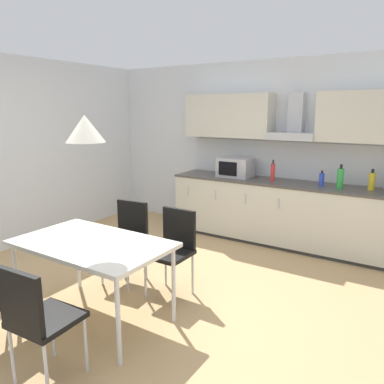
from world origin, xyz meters
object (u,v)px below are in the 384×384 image
microwave (235,167)px  pendant_lamp (85,129)px  dining_table (92,247)px  chair_near_right (36,314)px  bottle_yellow (372,181)px  chair_far_left (128,233)px  bottle_red (273,172)px  bottle_green (340,178)px  bottle_blue (322,179)px  chair_far_right (174,244)px

microwave → pendant_lamp: pendant_lamp is taller
dining_table → chair_near_right: chair_near_right is taller
bottle_yellow → pendant_lamp: bearing=-122.3°
pendant_lamp → chair_far_left: bearing=111.6°
bottle_yellow → pendant_lamp: 3.45m
microwave → bottle_red: (0.59, -0.04, -0.01)m
bottle_green → pendant_lamp: 3.20m
bottle_blue → chair_far_left: bottle_blue is taller
microwave → bottle_red: size_ratio=1.62×
microwave → chair_far_left: (-0.30, -2.02, -0.49)m
bottle_red → chair_far_left: (-0.89, -1.98, -0.48)m
dining_table → microwave: bearing=90.2°
chair_far_left → chair_far_right: bearing=0.0°
microwave → pendant_lamp: size_ratio=1.50×
bottle_blue → microwave: bearing=-179.3°
chair_far_right → chair_near_right: bearing=-89.8°
bottle_blue → dining_table: 3.09m
microwave → chair_near_right: (0.32, -3.59, -0.49)m
pendant_lamp → microwave: bearing=90.2°
bottle_red → pendant_lamp: (-0.58, -2.76, 0.69)m
bottle_green → chair_far_left: 2.70m
dining_table → chair_near_right: (0.31, -0.79, -0.15)m
bottle_blue → chair_near_right: bottle_blue is taller
microwave → bottle_green: size_ratio=1.59×
bottle_yellow → microwave: bearing=-178.3°
microwave → pendant_lamp: bearing=-89.8°
chair_near_right → bottle_blue: bearing=75.8°
chair_near_right → chair_far_left: size_ratio=1.00×
bottle_green → chair_far_left: size_ratio=0.35×
bottle_green → dining_table: size_ratio=0.22×
bottle_blue → pendant_lamp: 3.16m
chair_far_right → chair_far_left: size_ratio=1.00×
bottle_green → bottle_yellow: (0.35, 0.09, -0.02)m
pendant_lamp → dining_table: bearing=-45.0°
chair_far_right → chair_far_left: (-0.61, -0.00, 0.00)m
bottle_green → pendant_lamp: size_ratio=0.94×
bottle_red → bottle_blue: bearing=4.8°
dining_table → pendant_lamp: 1.01m
chair_near_right → dining_table: bearing=111.4°
bottle_yellow → bottle_blue: bearing=-176.2°
chair_near_right → pendant_lamp: 1.44m
chair_far_right → pendant_lamp: size_ratio=2.72×
chair_far_right → pendant_lamp: bearing=-111.1°
microwave → dining_table: microwave is taller
bottle_blue → pendant_lamp: pendant_lamp is taller
bottle_red → pendant_lamp: pendant_lamp is taller
microwave → bottle_blue: 1.24m
microwave → bottle_yellow: size_ratio=1.84×
bottle_yellow → chair_far_left: 3.00m
bottle_yellow → chair_far_right: bearing=-126.0°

